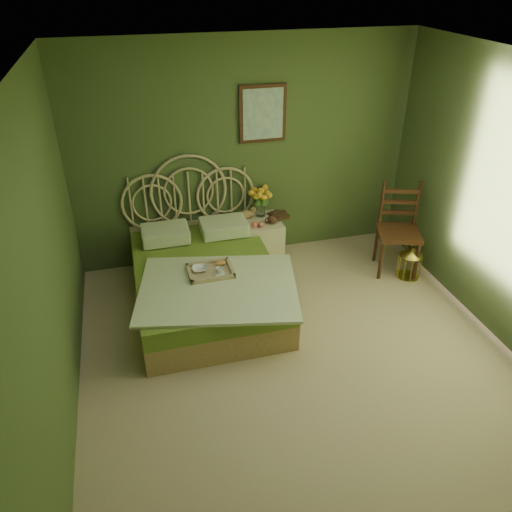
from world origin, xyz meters
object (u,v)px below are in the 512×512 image
object	(u,v)px
nightstand	(260,235)
birdcage	(410,262)
bed	(205,279)
chair	(396,223)

from	to	relation	value
nightstand	birdcage	world-z (taller)	nightstand
bed	nightstand	world-z (taller)	bed
chair	birdcage	world-z (taller)	chair
nightstand	chair	distance (m)	1.62
bed	chair	size ratio (longest dim) A/B	2.04
nightstand	birdcage	bearing A→B (deg)	-27.29
chair	birdcage	distance (m)	0.49
nightstand	birdcage	xyz separation A→B (m)	(1.59, -0.82, -0.16)
bed	birdcage	size ratio (longest dim) A/B	5.51
chair	birdcage	bearing A→B (deg)	-50.87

